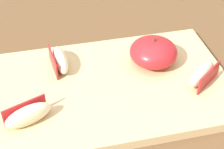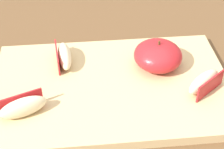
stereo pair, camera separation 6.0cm
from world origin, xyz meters
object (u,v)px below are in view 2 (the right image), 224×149
(cutting_board, at_px, (112,87))
(apple_wedge_left, at_px, (204,82))
(apple_half_skin_up, at_px, (158,56))
(apple_wedge_middle, at_px, (23,107))
(apple_wedge_back, at_px, (64,56))

(cutting_board, distance_m, apple_wedge_left, 0.16)
(apple_half_skin_up, bearing_deg, apple_wedge_middle, -156.73)
(apple_half_skin_up, height_order, apple_wedge_back, apple_half_skin_up)
(cutting_board, bearing_deg, apple_half_skin_up, 24.70)
(apple_half_skin_up, bearing_deg, cutting_board, -155.30)
(cutting_board, xyz_separation_m, apple_wedge_middle, (-0.14, -0.06, 0.02))
(cutting_board, bearing_deg, apple_wedge_left, -11.25)
(apple_half_skin_up, relative_size, apple_wedge_left, 1.19)
(apple_half_skin_up, distance_m, apple_wedge_middle, 0.25)
(apple_wedge_middle, bearing_deg, apple_wedge_left, 5.61)
(cutting_board, relative_size, apple_wedge_middle, 5.29)
(apple_wedge_left, xyz_separation_m, apple_wedge_middle, (-0.29, -0.03, 0.00))
(cutting_board, height_order, apple_wedge_middle, apple_wedge_middle)
(apple_wedge_middle, bearing_deg, apple_wedge_back, 63.49)
(apple_wedge_middle, bearing_deg, apple_half_skin_up, 23.27)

